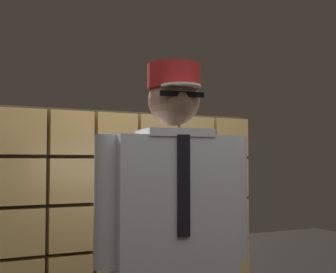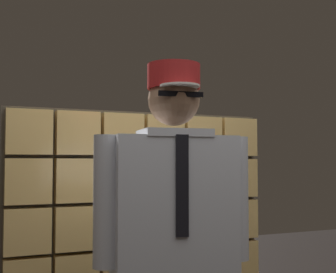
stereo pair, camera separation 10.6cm
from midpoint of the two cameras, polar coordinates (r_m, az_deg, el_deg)
glass_block_wall at (r=3.03m, az=-5.01°, el=-13.39°), size 1.73×0.10×1.73m
standing_person at (r=2.15m, az=-0.71°, el=-14.73°), size 0.73×0.35×1.83m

